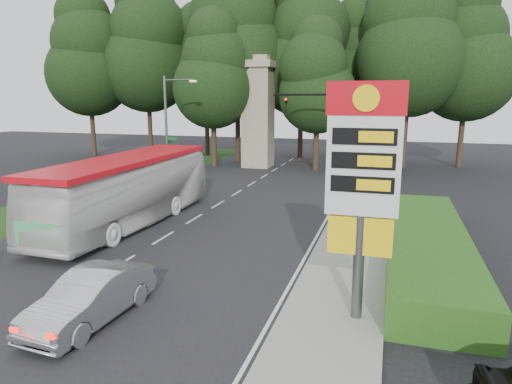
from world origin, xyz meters
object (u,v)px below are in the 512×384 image
(traffic_signal_mast, at_px, (334,121))
(sedan_silver, at_px, (91,297))
(monument, at_px, (258,112))
(gas_station_pylon, at_px, (363,171))
(streetlight_signs, at_px, (169,123))
(transit_bus, at_px, (128,191))

(traffic_signal_mast, distance_m, sedan_silver, 24.87)
(monument, xyz_separation_m, sedan_silver, (3.80, -30.24, -4.37))
(traffic_signal_mast, xyz_separation_m, sedan_silver, (-3.89, -24.24, -3.93))
(gas_station_pylon, relative_size, sedan_silver, 1.53)
(streetlight_signs, relative_size, monument, 0.80)
(transit_bus, xyz_separation_m, sedan_silver, (4.57, -9.39, -1.00))
(streetlight_signs, xyz_separation_m, transit_bus, (4.22, -12.86, -2.70))
(streetlight_signs, bearing_deg, traffic_signal_mast, 8.92)
(sedan_silver, bearing_deg, monument, 101.04)
(gas_station_pylon, distance_m, monument, 30.17)
(gas_station_pylon, bearing_deg, transit_bus, 149.14)
(traffic_signal_mast, xyz_separation_m, transit_bus, (-8.45, -14.85, -2.94))
(gas_station_pylon, relative_size, transit_bus, 0.55)
(traffic_signal_mast, relative_size, monument, 0.72)
(traffic_signal_mast, bearing_deg, streetlight_signs, -171.08)
(gas_station_pylon, height_order, sedan_silver, gas_station_pylon)
(traffic_signal_mast, relative_size, transit_bus, 0.58)
(monument, height_order, sedan_silver, monument)
(traffic_signal_mast, relative_size, streetlight_signs, 0.90)
(gas_station_pylon, distance_m, sedan_silver, 8.58)
(gas_station_pylon, relative_size, traffic_signal_mast, 0.95)
(streetlight_signs, relative_size, sedan_silver, 1.78)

